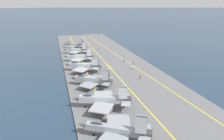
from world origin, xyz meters
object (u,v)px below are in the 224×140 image
object	(u,v)px
parked_jet_fifth	(79,57)
crew_purple_vest	(124,60)
crew_red_vest	(140,77)
parked_jet_nearest	(115,129)
parked_jet_fourth	(83,66)
parked_jet_seventh	(74,45)
parked_jet_second	(102,99)
crew_white_vest	(132,67)
crew_blue_vest	(98,49)
crew_brown_vest	(133,63)
parked_jet_third	(91,80)
crew_green_vest	(102,52)
crew_yellow_vest	(106,66)
parked_jet_sixth	(76,50)

from	to	relation	value
parked_jet_fifth	crew_purple_vest	world-z (taller)	parked_jet_fifth
parked_jet_fifth	crew_red_vest	distance (m)	36.23
parked_jet_nearest	parked_jet_fifth	world-z (taller)	parked_jet_fifth
parked_jet_fourth	parked_jet_seventh	distance (m)	47.56
parked_jet_second	crew_white_vest	size ratio (longest dim) A/B	9.38
parked_jet_nearest	crew_blue_vest	size ratio (longest dim) A/B	9.05
crew_white_vest	parked_jet_second	bearing A→B (deg)	144.74
crew_brown_vest	parked_jet_seventh	bearing A→B (deg)	27.77
parked_jet_third	parked_jet_fifth	world-z (taller)	parked_jet_fifth
parked_jet_third	parked_jet_seventh	xyz separation A→B (m)	(63.90, -0.68, -0.19)
crew_brown_vest	crew_white_vest	size ratio (longest dim) A/B	0.98
parked_jet_fourth	crew_brown_vest	world-z (taller)	parked_jet_fourth
crew_blue_vest	crew_green_vest	world-z (taller)	crew_blue_vest
crew_brown_vest	crew_red_vest	xyz separation A→B (m)	(-18.10, 4.51, -0.04)
parked_jet_second	crew_white_vest	bearing A→B (deg)	-35.26
parked_jet_second	crew_green_vest	world-z (taller)	parked_jet_second
parked_jet_second	crew_white_vest	world-z (taller)	parked_jet_second
crew_yellow_vest	crew_white_vest	xyz separation A→B (m)	(-5.12, -10.66, 0.05)
parked_jet_nearest	parked_jet_third	xyz separation A→B (m)	(30.01, -0.43, -0.02)
crew_purple_vest	parked_jet_third	bearing A→B (deg)	139.53
parked_jet_fifth	crew_yellow_vest	distance (m)	17.14
parked_jet_fourth	parked_jet_nearest	bearing A→B (deg)	-179.94
parked_jet_seventh	crew_green_vest	size ratio (longest dim) A/B	8.60
crew_blue_vest	parked_jet_seventh	bearing A→B (deg)	47.36
parked_jet_sixth	crew_blue_vest	size ratio (longest dim) A/B	8.53
parked_jet_sixth	crew_white_vest	world-z (taller)	parked_jet_sixth
crew_red_vest	crew_purple_vest	bearing A→B (deg)	-4.69
parked_jet_seventh	crew_white_vest	distance (m)	54.62
crew_blue_vest	crew_white_vest	distance (m)	39.23
parked_jet_third	crew_yellow_vest	size ratio (longest dim) A/B	9.04
parked_jet_sixth	crew_white_vest	xyz separation A→B (m)	(-35.33, -20.42, -1.37)
crew_purple_vest	parked_jet_seventh	bearing A→B (deg)	28.16
crew_blue_vest	crew_white_vest	size ratio (longest dim) A/B	0.99
crew_brown_vest	crew_purple_vest	xyz separation A→B (m)	(5.53, 2.57, 0.01)
crew_green_vest	crew_blue_vest	bearing A→B (deg)	4.74
parked_jet_nearest	parked_jet_sixth	world-z (taller)	parked_jet_sixth
parked_jet_fifth	crew_purple_vest	distance (m)	22.62
parked_jet_fifth	crew_yellow_vest	world-z (taller)	parked_jet_fifth
parked_jet_nearest	crew_blue_vest	world-z (taller)	parked_jet_nearest
crew_white_vest	parked_jet_fifth	bearing A→B (deg)	47.92
parked_jet_nearest	crew_blue_vest	xyz separation A→B (m)	(81.76, -14.31, -1.49)
parked_jet_nearest	crew_white_vest	size ratio (longest dim) A/B	8.99
parked_jet_third	crew_purple_vest	distance (m)	33.07
crew_red_vest	crew_white_vest	bearing A→B (deg)	-6.19
parked_jet_nearest	parked_jet_fourth	world-z (taller)	parked_jet_nearest
parked_jet_seventh	crew_green_vest	distance (m)	23.62
parked_jet_second	crew_yellow_vest	world-z (taller)	parked_jet_second
parked_jet_third	crew_purple_vest	xyz separation A→B (m)	(25.13, -21.44, -1.47)
parked_jet_fourth	parked_jet_sixth	world-z (taller)	parked_jet_sixth
parked_jet_fourth	crew_purple_vest	distance (m)	23.67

